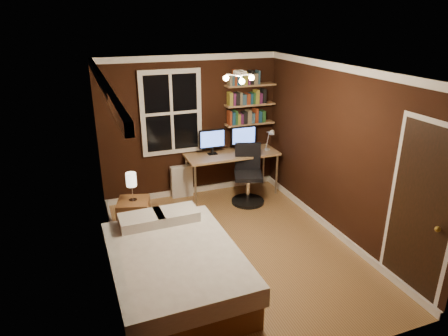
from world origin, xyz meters
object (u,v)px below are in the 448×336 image
object	(u,v)px
desk	(232,156)
desk_lamp	(270,140)
bed	(175,268)
nightstand	(135,217)
monitor_right	(243,138)
radiator	(182,181)
bedside_lamp	(132,187)
office_chair	(248,180)
monitor_left	(212,142)

from	to	relation	value
desk	desk_lamp	distance (m)	0.75
bed	nightstand	distance (m)	1.50
nightstand	monitor_right	world-z (taller)	monitor_right
bed	desk	xyz separation A→B (m)	(1.65, 2.33, 0.44)
bed	radiator	world-z (taller)	bed
bedside_lamp	desk	xyz separation A→B (m)	(1.90, 0.85, -0.05)
bedside_lamp	monitor_right	distance (m)	2.36
office_chair	desk	bearing A→B (deg)	129.36
nightstand	radiator	xyz separation A→B (m)	(1.01, 1.08, 0.01)
nightstand	office_chair	size ratio (longest dim) A/B	0.54
monitor_right	desk_lamp	distance (m)	0.47
office_chair	nightstand	bearing A→B (deg)	-148.05
desk	monitor_left	bearing A→B (deg)	166.31
nightstand	desk_lamp	size ratio (longest dim) A/B	1.28
nightstand	office_chair	world-z (taller)	office_chair
bedside_lamp	radiator	xyz separation A→B (m)	(1.01, 1.08, -0.49)
bedside_lamp	office_chair	xyz separation A→B (m)	(2.04, 0.45, -0.38)
monitor_right	office_chair	world-z (taller)	monitor_right
nightstand	radiator	size ratio (longest dim) A/B	0.96
radiator	desk	distance (m)	1.02
desk	desk_lamp	xyz separation A→B (m)	(0.68, -0.13, 0.28)
desk	monitor_right	size ratio (longest dim) A/B	3.44
monitor_left	desk_lamp	distance (m)	1.04
bed	radiator	bearing A→B (deg)	72.18
bedside_lamp	monitor_right	size ratio (longest dim) A/B	0.90
bed	monitor_right	world-z (taller)	monitor_right
monitor_right	desk	bearing A→B (deg)	-161.96
bed	desk	distance (m)	2.89
desk	desk_lamp	bearing A→B (deg)	-10.49
monitor_left	monitor_right	world-z (taller)	same
radiator	monitor_right	size ratio (longest dim) A/B	1.20
desk	nightstand	bearing A→B (deg)	-155.87
desk	desk_lamp	size ratio (longest dim) A/B	3.79
bedside_lamp	bed	bearing A→B (deg)	-80.49
monitor_right	office_chair	bearing A→B (deg)	-102.98
nightstand	monitor_right	distance (m)	2.46
nightstand	office_chair	bearing A→B (deg)	28.21
radiator	office_chair	bearing A→B (deg)	-31.21
nightstand	desk	distance (m)	2.13
bedside_lamp	monitor_right	bearing A→B (deg)	23.44
monitor_left	monitor_right	xyz separation A→B (m)	(0.60, 0.00, 0.00)
nightstand	monitor_left	size ratio (longest dim) A/B	1.16
radiator	bed	bearing A→B (deg)	-106.65
bedside_lamp	desk	size ratio (longest dim) A/B	0.26
radiator	monitor_left	distance (m)	0.92
bed	desk_lamp	bearing A→B (deg)	42.22
bedside_lamp	office_chair	world-z (taller)	office_chair
monitor_right	office_chair	distance (m)	0.79
desk	desk_lamp	world-z (taller)	desk_lamp
bed	monitor_left	bearing A→B (deg)	60.33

